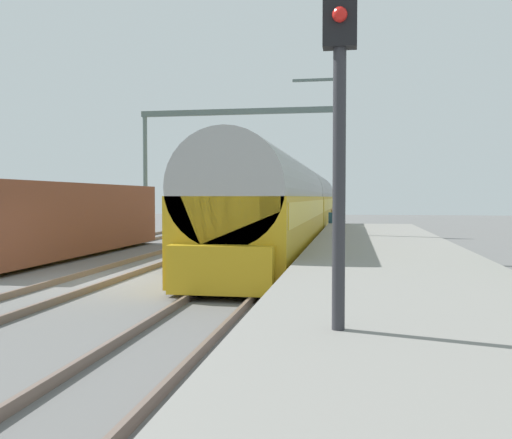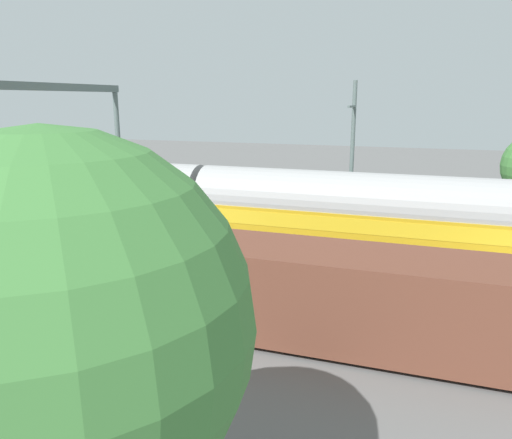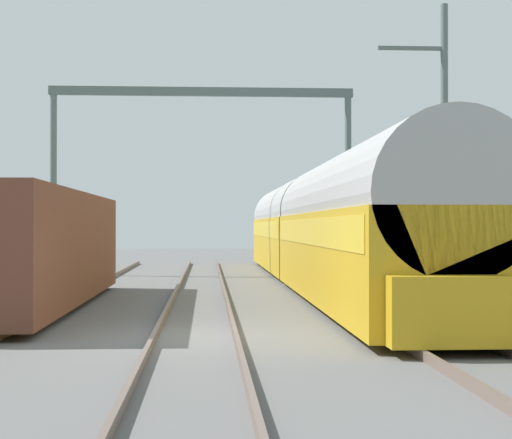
{
  "view_description": "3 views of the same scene",
  "coord_description": "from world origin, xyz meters",
  "px_view_note": "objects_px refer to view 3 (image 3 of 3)",
  "views": [
    {
      "loc": [
        7.07,
        -14.87,
        2.34
      ],
      "look_at": [
        4.18,
        1.99,
        1.65
      ],
      "focal_mm": 39.47,
      "sensor_mm": 36.0,
      "label": 1
    },
    {
      "loc": [
        -17.8,
        3.38,
        7.15
      ],
      "look_at": [
        1.24,
        9.94,
        2.21
      ],
      "focal_mm": 34.63,
      "sensor_mm": 36.0,
      "label": 2
    },
    {
      "loc": [
        0.22,
        -15.33,
        2.02
      ],
      "look_at": [
        2.09,
        16.86,
        2.28
      ],
      "focal_mm": 58.81,
      "sensor_mm": 36.0,
      "label": 3
    }
  ],
  "objects_px": {
    "freight_car": "(30,248)",
    "catenary_gantry": "(202,140)",
    "passenger_train": "(321,228)",
    "railway_signal_far": "(321,206)",
    "person_crossing": "(359,252)"
  },
  "relations": [
    {
      "from": "passenger_train",
      "to": "person_crossing",
      "type": "bearing_deg",
      "value": 55.0
    },
    {
      "from": "person_crossing",
      "to": "railway_signal_far",
      "type": "height_order",
      "value": "railway_signal_far"
    },
    {
      "from": "freight_car",
      "to": "railway_signal_far",
      "type": "bearing_deg",
      "value": 65.1
    },
    {
      "from": "passenger_train",
      "to": "catenary_gantry",
      "type": "distance_m",
      "value": 8.31
    },
    {
      "from": "person_crossing",
      "to": "catenary_gantry",
      "type": "height_order",
      "value": "catenary_gantry"
    },
    {
      "from": "person_crossing",
      "to": "catenary_gantry",
      "type": "distance_m",
      "value": 8.37
    },
    {
      "from": "railway_signal_far",
      "to": "passenger_train",
      "type": "bearing_deg",
      "value": -97.69
    },
    {
      "from": "freight_car",
      "to": "railway_signal_far",
      "type": "height_order",
      "value": "railway_signal_far"
    },
    {
      "from": "freight_car",
      "to": "catenary_gantry",
      "type": "distance_m",
      "value": 15.28
    },
    {
      "from": "person_crossing",
      "to": "railway_signal_far",
      "type": "bearing_deg",
      "value": -74.48
    },
    {
      "from": "passenger_train",
      "to": "person_crossing",
      "type": "xyz_separation_m",
      "value": [
        1.83,
        2.61,
        -0.94
      ]
    },
    {
      "from": "passenger_train",
      "to": "person_crossing",
      "type": "height_order",
      "value": "passenger_train"
    },
    {
      "from": "passenger_train",
      "to": "freight_car",
      "type": "xyz_separation_m",
      "value": [
        -8.36,
        -7.93,
        -0.5
      ]
    },
    {
      "from": "person_crossing",
      "to": "railway_signal_far",
      "type": "distance_m",
      "value": 11.77
    },
    {
      "from": "freight_car",
      "to": "catenary_gantry",
      "type": "bearing_deg",
      "value": 73.49
    }
  ]
}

